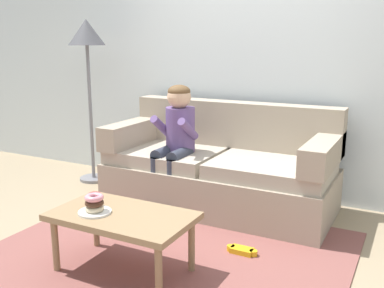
{
  "coord_description": "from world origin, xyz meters",
  "views": [
    {
      "loc": [
        1.47,
        -2.65,
        1.45
      ],
      "look_at": [
        -0.15,
        0.45,
        0.65
      ],
      "focal_mm": 41.12,
      "sensor_mm": 36.0,
      "label": 1
    }
  ],
  "objects_px": {
    "coffee_table": "(122,220)",
    "toy_controller": "(242,251)",
    "floor_lamp": "(87,46)",
    "donut": "(95,208)",
    "couch": "(220,170)",
    "person_child": "(176,134)",
    "mug": "(95,200)"
  },
  "relations": [
    {
      "from": "donut",
      "to": "toy_controller",
      "type": "xyz_separation_m",
      "value": [
        0.75,
        0.65,
        -0.41
      ]
    },
    {
      "from": "coffee_table",
      "to": "person_child",
      "type": "xyz_separation_m",
      "value": [
        -0.28,
        1.18,
        0.31
      ]
    },
    {
      "from": "coffee_table",
      "to": "person_child",
      "type": "height_order",
      "value": "person_child"
    },
    {
      "from": "mug",
      "to": "donut",
      "type": "bearing_deg",
      "value": -50.67
    },
    {
      "from": "person_child",
      "to": "toy_controller",
      "type": "relative_size",
      "value": 4.87
    },
    {
      "from": "person_child",
      "to": "donut",
      "type": "height_order",
      "value": "person_child"
    },
    {
      "from": "floor_lamp",
      "to": "donut",
      "type": "bearing_deg",
      "value": -49.49
    },
    {
      "from": "person_child",
      "to": "donut",
      "type": "bearing_deg",
      "value": -84.55
    },
    {
      "from": "person_child",
      "to": "donut",
      "type": "relative_size",
      "value": 9.18
    },
    {
      "from": "donut",
      "to": "person_child",
      "type": "bearing_deg",
      "value": 95.45
    },
    {
      "from": "person_child",
      "to": "floor_lamp",
      "type": "bearing_deg",
      "value": 166.76
    },
    {
      "from": "coffee_table",
      "to": "floor_lamp",
      "type": "relative_size",
      "value": 0.53
    },
    {
      "from": "coffee_table",
      "to": "donut",
      "type": "relative_size",
      "value": 7.51
    },
    {
      "from": "donut",
      "to": "toy_controller",
      "type": "distance_m",
      "value": 1.08
    },
    {
      "from": "couch",
      "to": "mug",
      "type": "distance_m",
      "value": 1.41
    },
    {
      "from": "couch",
      "to": "coffee_table",
      "type": "xyz_separation_m",
      "value": [
        -0.06,
        -1.39,
        0.02
      ]
    },
    {
      "from": "couch",
      "to": "toy_controller",
      "type": "height_order",
      "value": "couch"
    },
    {
      "from": "donut",
      "to": "toy_controller",
      "type": "relative_size",
      "value": 0.53
    },
    {
      "from": "mug",
      "to": "couch",
      "type": "bearing_deg",
      "value": 77.66
    },
    {
      "from": "mug",
      "to": "floor_lamp",
      "type": "relative_size",
      "value": 0.05
    },
    {
      "from": "coffee_table",
      "to": "toy_controller",
      "type": "relative_size",
      "value": 3.99
    },
    {
      "from": "coffee_table",
      "to": "toy_controller",
      "type": "height_order",
      "value": "coffee_table"
    },
    {
      "from": "coffee_table",
      "to": "mug",
      "type": "bearing_deg",
      "value": 175.21
    },
    {
      "from": "toy_controller",
      "to": "floor_lamp",
      "type": "relative_size",
      "value": 0.13
    },
    {
      "from": "donut",
      "to": "mug",
      "type": "bearing_deg",
      "value": 129.33
    },
    {
      "from": "couch",
      "to": "floor_lamp",
      "type": "relative_size",
      "value": 1.18
    },
    {
      "from": "person_child",
      "to": "mug",
      "type": "bearing_deg",
      "value": -87.92
    },
    {
      "from": "mug",
      "to": "floor_lamp",
      "type": "xyz_separation_m",
      "value": [
        -1.24,
        1.45,
        0.98
      ]
    },
    {
      "from": "toy_controller",
      "to": "person_child",
      "type": "bearing_deg",
      "value": 150.58
    },
    {
      "from": "couch",
      "to": "mug",
      "type": "height_order",
      "value": "couch"
    },
    {
      "from": "couch",
      "to": "toy_controller",
      "type": "xyz_separation_m",
      "value": [
        0.53,
        -0.81,
        -0.31
      ]
    },
    {
      "from": "coffee_table",
      "to": "toy_controller",
      "type": "bearing_deg",
      "value": 44.0
    }
  ]
}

